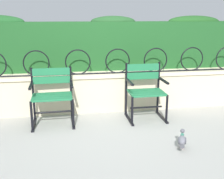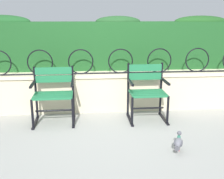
# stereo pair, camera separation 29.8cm
# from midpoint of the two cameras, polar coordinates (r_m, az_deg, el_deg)

# --- Properties ---
(ground_plane) EXTENTS (60.00, 60.00, 0.00)m
(ground_plane) POSITION_cam_midpoint_polar(r_m,az_deg,el_deg) (4.19, 2.16, -7.60)
(ground_plane) COLOR #9E9E99
(stone_wall) EXTENTS (6.28, 0.41, 0.66)m
(stone_wall) POSITION_cam_midpoint_polar(r_m,az_deg,el_deg) (4.82, 1.02, -0.34)
(stone_wall) COLOR beige
(stone_wall) RESTS_ON ground
(iron_arch_fence) EXTENTS (5.76, 0.02, 0.42)m
(iron_arch_fence) POSITION_cam_midpoint_polar(r_m,az_deg,el_deg) (4.63, -0.30, 5.52)
(iron_arch_fence) COLOR black
(iron_arch_fence) RESTS_ON stone_wall
(hedge_row) EXTENTS (6.15, 0.46, 0.96)m
(hedge_row) POSITION_cam_midpoint_polar(r_m,az_deg,el_deg) (5.07, 0.47, 9.47)
(hedge_row) COLOR #1E5123
(hedge_row) RESTS_ON stone_wall
(park_chair_left) EXTENTS (0.64, 0.53, 0.84)m
(park_chair_left) POSITION_cam_midpoint_polar(r_m,az_deg,el_deg) (4.31, -9.99, -0.66)
(park_chair_left) COLOR #237547
(park_chair_left) RESTS_ON ground
(park_chair_right) EXTENTS (0.59, 0.52, 0.88)m
(park_chair_right) POSITION_cam_midpoint_polar(r_m,az_deg,el_deg) (4.41, 9.09, -0.20)
(park_chair_right) COLOR #237547
(park_chair_right) RESTS_ON ground
(pigeon_far_side) EXTENTS (0.17, 0.28, 0.22)m
(pigeon_far_side) POSITION_cam_midpoint_polar(r_m,az_deg,el_deg) (3.57, 15.84, -10.46)
(pigeon_far_side) COLOR slate
(pigeon_far_side) RESTS_ON ground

